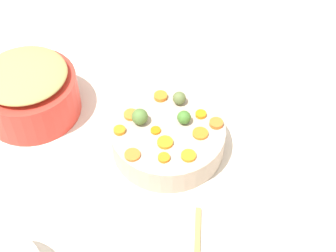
% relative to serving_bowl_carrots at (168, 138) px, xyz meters
% --- Properties ---
extents(tabletop, '(2.40, 2.40, 0.02)m').
position_rel_serving_bowl_carrots_xyz_m(tabletop, '(0.02, 0.04, -0.05)').
color(tabletop, silver).
rests_on(tabletop, ground).
extents(serving_bowl_carrots, '(0.29, 0.29, 0.07)m').
position_rel_serving_bowl_carrots_xyz_m(serving_bowl_carrots, '(0.00, 0.00, 0.00)').
color(serving_bowl_carrots, '#BDA893').
rests_on(serving_bowl_carrots, tabletop).
extents(metal_pot, '(0.26, 0.26, 0.12)m').
position_rel_serving_bowl_carrots_xyz_m(metal_pot, '(-0.16, -0.36, 0.02)').
color(metal_pot, red).
rests_on(metal_pot, tabletop).
extents(stuffing_mound, '(0.22, 0.22, 0.04)m').
position_rel_serving_bowl_carrots_xyz_m(stuffing_mound, '(-0.16, -0.36, 0.10)').
color(stuffing_mound, tan).
rests_on(stuffing_mound, metal_pot).
extents(carrot_slice_0, '(0.04, 0.04, 0.01)m').
position_rel_serving_bowl_carrots_xyz_m(carrot_slice_0, '(-0.00, 0.12, 0.04)').
color(carrot_slice_0, orange).
rests_on(carrot_slice_0, serving_bowl_carrots).
extents(carrot_slice_1, '(0.04, 0.04, 0.01)m').
position_rel_serving_bowl_carrots_xyz_m(carrot_slice_1, '(0.09, -0.02, 0.04)').
color(carrot_slice_1, orange).
rests_on(carrot_slice_1, serving_bowl_carrots).
extents(carrot_slice_2, '(0.04, 0.04, 0.01)m').
position_rel_serving_bowl_carrots_xyz_m(carrot_slice_2, '(0.00, -0.12, 0.04)').
color(carrot_slice_2, orange).
rests_on(carrot_slice_2, serving_bowl_carrots).
extents(carrot_slice_3, '(0.04, 0.04, 0.01)m').
position_rel_serving_bowl_carrots_xyz_m(carrot_slice_3, '(0.09, 0.04, 0.04)').
color(carrot_slice_3, orange).
rests_on(carrot_slice_3, serving_bowl_carrots).
extents(carrot_slice_4, '(0.04, 0.04, 0.01)m').
position_rel_serving_bowl_carrots_xyz_m(carrot_slice_4, '(0.05, -0.01, 0.04)').
color(carrot_slice_4, orange).
rests_on(carrot_slice_4, serving_bowl_carrots).
extents(carrot_slice_5, '(0.04, 0.04, 0.01)m').
position_rel_serving_bowl_carrots_xyz_m(carrot_slice_5, '(-0.04, 0.09, 0.04)').
color(carrot_slice_5, orange).
rests_on(carrot_slice_5, serving_bowl_carrots).
extents(carrot_slice_6, '(0.03, 0.03, 0.01)m').
position_rel_serving_bowl_carrots_xyz_m(carrot_slice_6, '(0.01, -0.03, 0.04)').
color(carrot_slice_6, orange).
rests_on(carrot_slice_6, serving_bowl_carrots).
extents(carrot_slice_7, '(0.04, 0.04, 0.01)m').
position_rel_serving_bowl_carrots_xyz_m(carrot_slice_7, '(-0.05, -0.09, 0.04)').
color(carrot_slice_7, orange).
rests_on(carrot_slice_7, serving_bowl_carrots).
extents(carrot_slice_8, '(0.05, 0.05, 0.01)m').
position_rel_serving_bowl_carrots_xyz_m(carrot_slice_8, '(0.02, 0.08, 0.04)').
color(carrot_slice_8, orange).
rests_on(carrot_slice_8, serving_bowl_carrots).
extents(carrot_slice_9, '(0.04, 0.04, 0.01)m').
position_rel_serving_bowl_carrots_xyz_m(carrot_slice_9, '(-0.11, -0.01, 0.04)').
color(carrot_slice_9, orange).
rests_on(carrot_slice_9, serving_bowl_carrots).
extents(carrot_slice_10, '(0.05, 0.05, 0.01)m').
position_rel_serving_bowl_carrots_xyz_m(carrot_slice_10, '(0.08, -0.09, 0.04)').
color(carrot_slice_10, orange).
rests_on(carrot_slice_10, serving_bowl_carrots).
extents(brussels_sprout_0, '(0.04, 0.04, 0.04)m').
position_rel_serving_bowl_carrots_xyz_m(brussels_sprout_0, '(-0.03, -0.07, 0.06)').
color(brussels_sprout_0, '#547937').
rests_on(brussels_sprout_0, serving_bowl_carrots).
extents(brussels_sprout_1, '(0.03, 0.03, 0.03)m').
position_rel_serving_bowl_carrots_xyz_m(brussels_sprout_1, '(-0.02, 0.04, 0.05)').
color(brussels_sprout_1, '#447B2D').
rests_on(brussels_sprout_1, serving_bowl_carrots).
extents(brussels_sprout_2, '(0.03, 0.03, 0.03)m').
position_rel_serving_bowl_carrots_xyz_m(brussels_sprout_2, '(-0.09, 0.04, 0.05)').
color(brussels_sprout_2, '#5F713E').
rests_on(brussels_sprout_2, serving_bowl_carrots).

